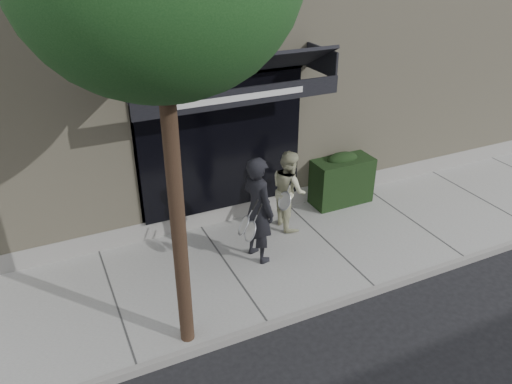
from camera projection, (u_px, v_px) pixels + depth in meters
ground at (326, 246)px, 9.58m from camera, size 80.00×80.00×0.00m
sidewalk at (326, 244)px, 9.55m from camera, size 20.00×3.00×0.12m
curb at (376, 290)px, 8.31m from camera, size 20.00×0.10×0.14m
building_facade at (225, 51)px, 12.26m from camera, size 14.30×8.04×5.64m
hedge at (340, 178)px, 10.68m from camera, size 1.30×0.70×1.14m
pedestrian_front at (258, 210)px, 8.61m from camera, size 0.83×0.87×1.97m
pedestrian_back at (289, 190)px, 9.68m from camera, size 0.66×0.83×1.60m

